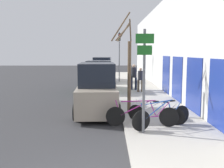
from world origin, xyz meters
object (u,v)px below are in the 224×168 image
object	(u,v)px
bicycle_0	(162,116)
bicycle_2	(155,113)
pedestrian_near	(140,78)
parked_car_1	(99,78)
pedestrian_far	(134,75)
parked_car_0	(97,91)
parked_car_2	(102,71)
street_tree	(128,69)
signpost	(144,75)
traffic_light	(119,50)
bicycle_1	(142,115)

from	to	relation	value
bicycle_0	bicycle_2	size ratio (longest dim) A/B	1.12
bicycle_2	pedestrian_near	world-z (taller)	pedestrian_near
parked_car_1	pedestrian_far	bearing A→B (deg)	6.98
parked_car_0	parked_car_1	distance (m)	5.99
parked_car_2	pedestrian_far	world-z (taller)	parked_car_2
street_tree	parked_car_1	bearing A→B (deg)	103.10
parked_car_2	signpost	bearing A→B (deg)	-80.79
bicycle_0	parked_car_1	bearing A→B (deg)	-9.78
signpost	street_tree	bearing A→B (deg)	96.43
pedestrian_near	pedestrian_far	bearing A→B (deg)	-86.14
bicycle_0	parked_car_1	size ratio (longest dim) A/B	0.52
parked_car_0	traffic_light	world-z (taller)	traffic_light
parked_car_0	parked_car_1	world-z (taller)	parked_car_0
bicycle_2	street_tree	world-z (taller)	street_tree
pedestrian_near	street_tree	distance (m)	6.33
pedestrian_far	parked_car_2	bearing A→B (deg)	125.20
parked_car_2	parked_car_1	bearing A→B (deg)	-88.28
bicycle_2	parked_car_2	xyz separation A→B (m)	(-2.41, 14.13, 0.55)
parked_car_0	parked_car_2	bearing A→B (deg)	88.42
signpost	parked_car_0	world-z (taller)	signpost
traffic_light	bicycle_0	bearing A→B (deg)	-86.06
signpost	pedestrian_near	bearing A→B (deg)	83.71
signpost	bicycle_2	size ratio (longest dim) A/B	1.69
bicycle_0	traffic_light	bearing A→B (deg)	-22.25
bicycle_2	parked_car_0	world-z (taller)	parked_car_0
signpost	parked_car_2	bearing A→B (deg)	96.67
pedestrian_near	signpost	bearing A→B (deg)	66.84
bicycle_2	pedestrian_far	distance (m)	8.61
pedestrian_near	pedestrian_far	size ratio (longest dim) A/B	0.90
parked_car_1	traffic_light	size ratio (longest dim) A/B	0.95
parked_car_0	traffic_light	xyz separation A→B (m)	(1.45, 11.29, 1.99)
signpost	pedestrian_near	xyz separation A→B (m)	(0.97, 8.84, -0.97)
bicycle_0	parked_car_0	distance (m)	3.82
parked_car_0	traffic_light	distance (m)	11.56
signpost	parked_car_2	distance (m)	15.46
parked_car_1	pedestrian_near	xyz separation A→B (m)	(2.85, -0.62, 0.08)
pedestrian_near	parked_car_1	bearing A→B (deg)	-29.21
signpost	bicycle_2	distance (m)	2.05
pedestrian_near	street_tree	size ratio (longest dim) A/B	0.38
bicycle_0	pedestrian_near	size ratio (longest dim) A/B	1.36
signpost	parked_car_1	xyz separation A→B (m)	(-1.88, 9.46, -1.04)
bicycle_1	street_tree	world-z (taller)	street_tree
street_tree	bicycle_0	bearing A→B (deg)	-63.95
parked_car_2	pedestrian_far	distance (m)	6.04
bicycle_0	parked_car_2	bearing A→B (deg)	-16.45
pedestrian_far	street_tree	xyz separation A→B (m)	(-0.92, -7.07, 0.90)
pedestrian_far	parked_car_0	bearing A→B (deg)	-98.39
signpost	bicycle_2	world-z (taller)	signpost
bicycle_0	parked_car_2	xyz separation A→B (m)	(-2.53, 14.75, 0.50)
signpost	parked_car_1	distance (m)	9.70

